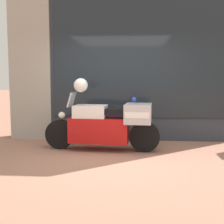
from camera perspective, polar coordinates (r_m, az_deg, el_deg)
ground_plane at (r=5.70m, az=0.16°, el=-8.77°), size 60.00×60.00×0.00m
shop_building at (r=7.54m, az=-1.87°, el=9.19°), size 5.22×0.55×3.71m
window_display at (r=7.59m, az=4.49°, el=-1.25°), size 3.77×0.30×2.05m
paramedic_motorcycle at (r=6.33m, az=-0.82°, el=-2.17°), size 2.37×0.71×1.19m
white_helmet at (r=6.38m, az=-5.73°, el=4.90°), size 0.29×0.29×0.29m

